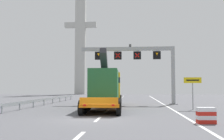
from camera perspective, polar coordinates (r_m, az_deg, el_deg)
name	(u,v)px	position (r m, az deg, el deg)	size (l,w,h in m)	color
ground	(90,119)	(17.03, -4.69, -10.55)	(112.00, 112.00, 0.00)	#5B5B60
lane_markings	(117,103)	(34.60, 0.98, -7.04)	(0.20, 50.18, 0.01)	silver
edge_line_right	(166,106)	(28.95, 11.67, -7.63)	(0.20, 63.00, 0.01)	silver
overhead_lane_gantry	(140,58)	(31.88, 6.01, 2.65)	(11.44, 0.90, 7.17)	#9EA0A5
heavy_haul_truck_orange	(106,87)	(26.30, -1.20, -3.79)	(3.51, 14.14, 5.30)	orange
exit_sign_yellow	(193,85)	(24.92, 17.03, -3.13)	(1.57, 0.15, 2.90)	#9EA0A5
crash_barrier_striped	(206,116)	(15.81, 19.64, -9.24)	(1.03, 0.57, 0.90)	red
guardrail_left	(44,100)	(30.55, -14.56, -6.33)	(0.13, 28.26, 0.76)	#999EA3
bridge_pylon_distant	(81,37)	(75.48, -6.80, 7.11)	(9.00, 2.00, 31.48)	#B7B7B2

